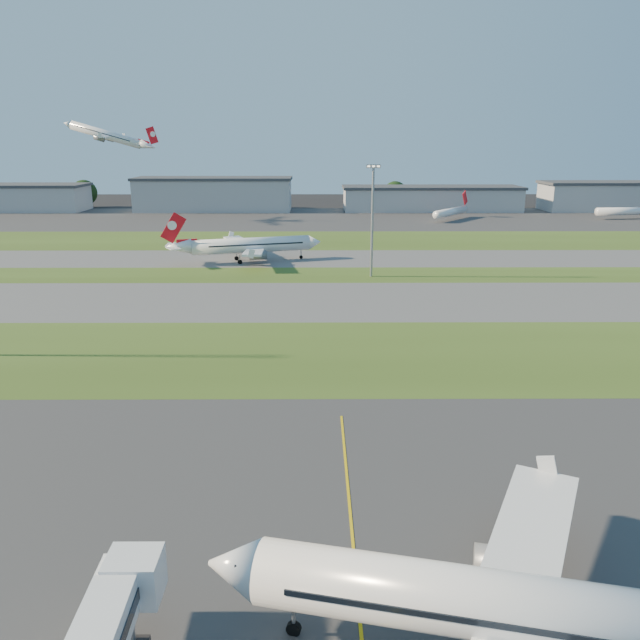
{
  "coord_description": "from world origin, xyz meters",
  "views": [
    {
      "loc": [
        2.16,
        -36.36,
        30.67
      ],
      "look_at": [
        2.6,
        46.35,
        7.0
      ],
      "focal_mm": 35.0,
      "sensor_mm": 36.0,
      "label": 1
    }
  ],
  "objects_px": {
    "airliner_taxiing": "(250,246)",
    "mini_jet_far": "(627,211)",
    "airliner_parked": "(534,614)",
    "light_mast_centre": "(372,214)",
    "mini_jet_near": "(451,212)"
  },
  "relations": [
    {
      "from": "airliner_taxiing",
      "to": "light_mast_centre",
      "type": "xyz_separation_m",
      "value": [
        30.5,
        -19.58,
        10.54
      ]
    },
    {
      "from": "airliner_parked",
      "to": "mini_jet_far",
      "type": "relative_size",
      "value": 1.39
    },
    {
      "from": "airliner_parked",
      "to": "airliner_taxiing",
      "type": "xyz_separation_m",
      "value": [
        -30.2,
        134.04,
        -0.14
      ]
    },
    {
      "from": "airliner_parked",
      "to": "mini_jet_far",
      "type": "bearing_deg",
      "value": 76.13
    },
    {
      "from": "airliner_parked",
      "to": "light_mast_centre",
      "type": "xyz_separation_m",
      "value": [
        0.3,
        114.46,
        10.4
      ]
    },
    {
      "from": "airliner_taxiing",
      "to": "mini_jet_far",
      "type": "relative_size",
      "value": 1.33
    },
    {
      "from": "airliner_taxiing",
      "to": "mini_jet_far",
      "type": "height_order",
      "value": "airliner_taxiing"
    },
    {
      "from": "mini_jet_near",
      "to": "mini_jet_far",
      "type": "height_order",
      "value": "same"
    },
    {
      "from": "airliner_parked",
      "to": "mini_jet_near",
      "type": "xyz_separation_m",
      "value": [
        42.19,
        225.56,
        -1.13
      ]
    },
    {
      "from": "airliner_taxiing",
      "to": "mini_jet_near",
      "type": "height_order",
      "value": "airliner_taxiing"
    },
    {
      "from": "airliner_parked",
      "to": "airliner_taxiing",
      "type": "relative_size",
      "value": 1.05
    },
    {
      "from": "mini_jet_far",
      "to": "airliner_taxiing",
      "type": "bearing_deg",
      "value": -153.77
    },
    {
      "from": "mini_jet_near",
      "to": "mini_jet_far",
      "type": "xyz_separation_m",
      "value": [
        73.08,
        2.75,
        0.0
      ]
    },
    {
      "from": "airliner_parked",
      "to": "mini_jet_near",
      "type": "relative_size",
      "value": 1.67
    },
    {
      "from": "airliner_parked",
      "to": "mini_jet_far",
      "type": "height_order",
      "value": "airliner_parked"
    }
  ]
}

